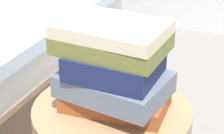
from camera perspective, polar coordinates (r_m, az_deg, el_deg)
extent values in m
cube|color=#994723|center=(1.13, 0.44, -4.56)|extent=(0.28, 0.16, 0.05)
cube|color=slate|center=(1.10, 0.32, -2.36)|extent=(0.30, 0.24, 0.06)
cube|color=#19234C|center=(1.07, 0.36, 0.36)|extent=(0.23, 0.19, 0.06)
cube|color=olive|center=(1.06, 0.01, 3.26)|extent=(0.28, 0.21, 0.04)
cube|color=beige|center=(1.04, -0.13, 5.25)|extent=(0.28, 0.21, 0.03)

